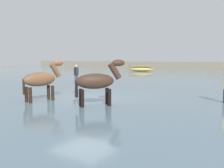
{
  "coord_description": "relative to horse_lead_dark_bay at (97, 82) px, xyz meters",
  "views": [
    {
      "loc": [
        6.79,
        -8.37,
        2.02
      ],
      "look_at": [
        0.16,
        1.72,
        0.84
      ],
      "focal_mm": 41.33,
      "sensor_mm": 36.0,
      "label": 1
    }
  ],
  "objects": [
    {
      "name": "horse_trailing_bay",
      "position": [
        -2.49,
        -0.38,
        -0.01
      ],
      "size": [
        0.77,
        1.82,
        1.97
      ],
      "color": "brown",
      "rests_on": "ground"
    },
    {
      "name": "person_wading_mid",
      "position": [
        -6.51,
        6.31,
        -0.31
      ],
      "size": [
        0.37,
        0.3,
        1.63
      ],
      "color": "#383842",
      "rests_on": "ground"
    },
    {
      "name": "boat_distant_west",
      "position": [
        -10.47,
        24.06,
        -0.52
      ],
      "size": [
        3.42,
        2.24,
        0.78
      ],
      "color": "gold",
      "rests_on": "water_surface"
    },
    {
      "name": "horse_lead_dark_bay",
      "position": [
        0.0,
        0.0,
        0.0
      ],
      "size": [
        1.44,
        1.6,
        1.99
      ],
      "color": "#382319",
      "rests_on": "ground"
    },
    {
      "name": "ground_plane",
      "position": [
        -1.31,
        1.0,
        -1.18
      ],
      "size": [
        120.0,
        120.0,
        0.0
      ],
      "primitive_type": "plane",
      "color": "#84755B"
    },
    {
      "name": "water_surface",
      "position": [
        -1.31,
        11.0,
        -1.01
      ],
      "size": [
        90.0,
        90.0,
        0.34
      ],
      "primitive_type": "cube",
      "color": "slate",
      "rests_on": "ground"
    }
  ]
}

